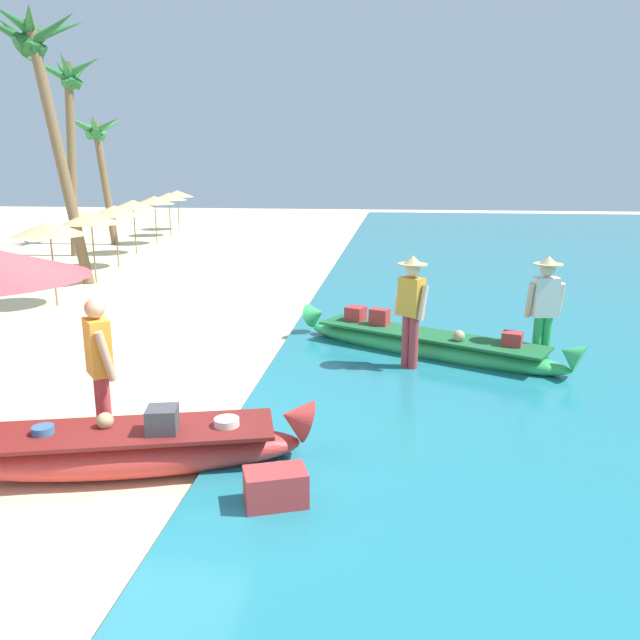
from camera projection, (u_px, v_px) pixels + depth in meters
name	position (u px, v px, depth m)	size (l,w,h in m)	color
ground_plane	(113.00, 453.00, 6.90)	(80.00, 80.00, 0.00)	beige
boat_red_foreground	(125.00, 448.00, 6.38)	(3.92, 1.66, 0.77)	red
boat_green_midground	(427.00, 344.00, 10.19)	(4.49, 2.71, 0.71)	#38B760
person_vendor_hatted	(411.00, 306.00, 9.29)	(0.55, 0.50, 1.81)	#B2383D
person_tourist_customer	(100.00, 363.00, 6.92)	(0.51, 0.55, 1.69)	#B2383D
person_vendor_assistant	(545.00, 305.00, 9.51)	(0.57, 0.44, 1.78)	green
parasol_row_0	(49.00, 228.00, 13.74)	(1.60, 1.60, 1.91)	#8E6B47
parasol_row_1	(91.00, 218.00, 16.44)	(1.60, 1.60, 1.91)	#8E6B47
parasol_row_2	(114.00, 211.00, 19.08)	(1.60, 1.60, 1.91)	#8E6B47
parasol_row_3	(133.00, 204.00, 22.19)	(1.60, 1.60, 1.91)	#8E6B47
parasol_row_4	(154.00, 200.00, 24.98)	(1.60, 1.60, 1.91)	#8E6B47
parasol_row_5	(169.00, 197.00, 27.92)	(1.60, 1.60, 1.91)	#8E6B47
parasol_row_6	(177.00, 194.00, 30.72)	(1.60, 1.60, 1.91)	#8E6B47
palm_tree_tall_inland	(97.00, 140.00, 24.25)	(2.34, 2.67, 5.06)	brown
palm_tree_leaning_seaward	(38.00, 63.00, 15.60)	(2.64, 2.53, 6.92)	brown
palm_tree_mid_cluster	(68.00, 101.00, 20.75)	(2.55, 2.22, 6.72)	brown
cooler_box	(276.00, 492.00, 5.64)	(0.56, 0.35, 0.43)	#C63838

